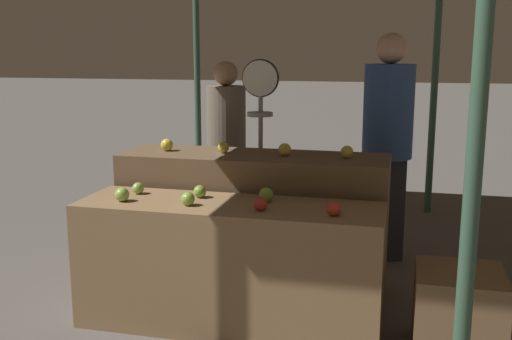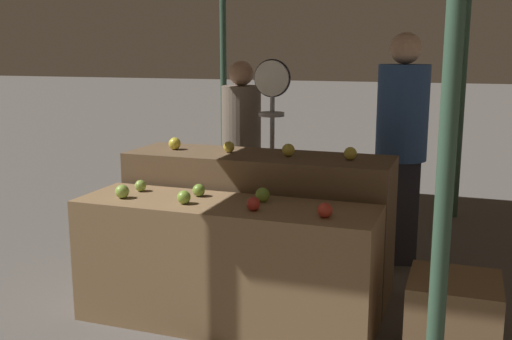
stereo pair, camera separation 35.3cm
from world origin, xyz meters
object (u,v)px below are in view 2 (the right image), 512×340
produce_scale (272,115)px  person_customer_left (402,134)px  person_vendor_at_scale (242,140)px  wooden_crate_side (453,321)px

produce_scale → person_customer_left: (0.96, 0.23, -0.13)m
person_vendor_at_scale → wooden_crate_side: (1.79, -1.56, -0.67)m
produce_scale → wooden_crate_side: produce_scale is taller
produce_scale → person_vendor_at_scale: (-0.37, 0.31, -0.26)m
person_customer_left → wooden_crate_side: size_ratio=3.79×
person_vendor_at_scale → wooden_crate_side: 2.47m
produce_scale → wooden_crate_side: (1.42, -1.25, -0.93)m
produce_scale → wooden_crate_side: size_ratio=3.37×
person_customer_left → wooden_crate_side: bearing=94.0°
produce_scale → wooden_crate_side: bearing=-41.2°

